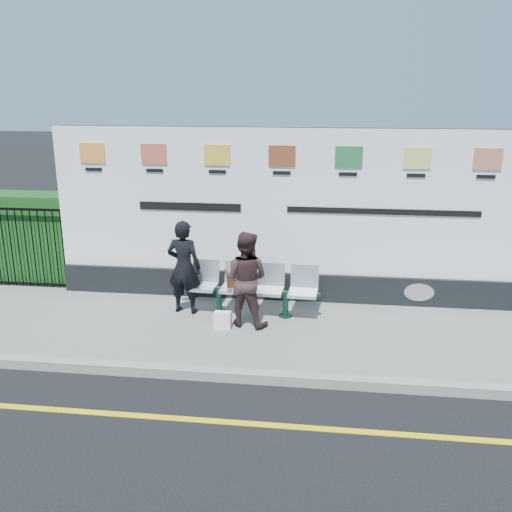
{
  "coord_description": "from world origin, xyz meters",
  "views": [
    {
      "loc": [
        1.26,
        -5.77,
        3.83
      ],
      "look_at": [
        0.2,
        2.67,
        1.25
      ],
      "focal_mm": 40.0,
      "sensor_mm": 36.0,
      "label": 1
    }
  ],
  "objects_px": {
    "billboard": "(281,228)",
    "woman_right": "(245,279)",
    "woman_left": "(184,267)",
    "bench": "(252,301)"
  },
  "relations": [
    {
      "from": "billboard",
      "to": "bench",
      "type": "xyz_separation_m",
      "value": [
        -0.41,
        -0.83,
        -1.07
      ]
    },
    {
      "from": "woman_left",
      "to": "woman_right",
      "type": "xyz_separation_m",
      "value": [
        1.09,
        -0.39,
        -0.03
      ]
    },
    {
      "from": "billboard",
      "to": "woman_right",
      "type": "height_order",
      "value": "billboard"
    },
    {
      "from": "woman_right",
      "to": "billboard",
      "type": "bearing_deg",
      "value": -97.37
    },
    {
      "from": "billboard",
      "to": "woman_left",
      "type": "xyz_separation_m",
      "value": [
        -1.54,
        -0.86,
        -0.51
      ]
    },
    {
      "from": "bench",
      "to": "woman_right",
      "type": "xyz_separation_m",
      "value": [
        -0.05,
        -0.43,
        0.54
      ]
    },
    {
      "from": "bench",
      "to": "woman_left",
      "type": "bearing_deg",
      "value": -175.21
    },
    {
      "from": "billboard",
      "to": "woman_left",
      "type": "height_order",
      "value": "billboard"
    },
    {
      "from": "billboard",
      "to": "woman_left",
      "type": "bearing_deg",
      "value": -150.87
    },
    {
      "from": "bench",
      "to": "woman_left",
      "type": "height_order",
      "value": "woman_left"
    }
  ]
}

